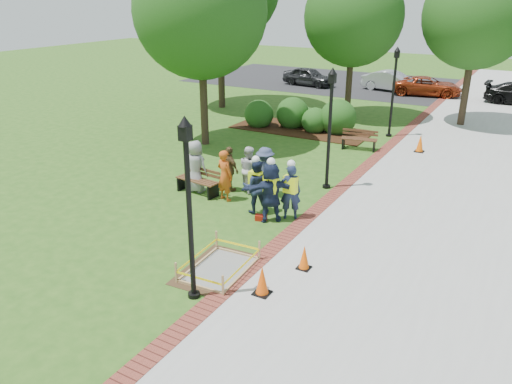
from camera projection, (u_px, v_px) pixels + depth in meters
The scene contains 34 objects.
ground at pixel (221, 234), 14.54m from camera, with size 100.00×100.00×0.00m, color #285116.
sidewalk at pixel (459, 165), 20.29m from camera, with size 6.00×60.00×0.02m, color #9E9E99.
brick_edging at pixel (381, 153), 21.78m from camera, with size 0.50×60.00×0.03m, color maroon.
mulch_bed at pixel (301, 129), 25.58m from camera, with size 7.00×3.00×0.05m, color #381E0F.
parking_lot at pixel (426, 89), 36.29m from camera, with size 36.00×12.00×0.01m, color black.
wet_concrete_pad at pixel (220, 262), 12.53m from camera, with size 1.83×2.39×0.55m.
bench_near at pixel (198, 186), 17.38m from camera, with size 1.67×0.71×0.88m.
bench_far at pixel (359, 144), 22.29m from camera, with size 1.64×0.80×0.85m.
cone_front at pixel (262, 281), 11.49m from camera, with size 0.38×0.38×0.75m.
cone_back at pixel (304, 258), 12.58m from camera, with size 0.34×0.34×0.66m.
cone_far at pixel (420, 144), 21.86m from camera, with size 0.40×0.40×0.79m.
toolbox at pixel (261, 218), 15.37m from camera, with size 0.36×0.20×0.18m, color maroon.
lamp_near at pixel (189, 198), 10.62m from camera, with size 0.28×0.28×4.26m.
lamp_mid at pixel (330, 120), 17.07m from camera, with size 0.28×0.28×4.26m.
lamp_far at pixel (394, 85), 23.52m from camera, with size 0.28×0.28×4.26m.
tree_left at pixel (200, 11), 21.06m from camera, with size 5.71×5.71×8.67m.
tree_back at pixel (354, 17), 26.19m from camera, with size 5.22×5.22×8.00m.
tree_right at pixel (477, 15), 24.53m from camera, with size 5.28×5.28×8.16m.
shrub_a at pixel (259, 126), 26.22m from camera, with size 1.52×1.52×1.52m, color #1E4B15.
shrub_b at pixel (292, 127), 26.11m from camera, with size 1.69×1.69×1.69m, color #1E4B15.
shrub_c at pixel (314, 132), 25.19m from camera, with size 1.34×1.34×1.34m, color #1E4B15.
shrub_d at pixel (337, 133), 25.03m from camera, with size 1.82×1.82×1.82m, color #1E4B15.
shrub_e at pixel (307, 125), 26.51m from camera, with size 1.04×1.04×1.04m, color #1E4B15.
casual_person_a at pixel (196, 166), 17.34m from camera, with size 0.60×0.39×1.84m.
casual_person_b at pixel (225, 176), 16.62m from camera, with size 0.63×0.49×1.75m.
casual_person_c at pixel (249, 169), 17.38m from camera, with size 0.62×0.57×1.63m.
casual_person_d at pixel (229, 169), 17.41m from camera, with size 0.60×0.49×1.62m.
casual_person_e at pixel (265, 172), 16.96m from camera, with size 0.59×0.42×1.73m.
hivis_worker_a at pixel (271, 190), 15.04m from camera, with size 0.71×0.68×2.03m.
hivis_worker_b at pixel (290, 190), 15.21m from camera, with size 0.67×0.58×1.91m.
hivis_worker_c at pixel (256, 185), 15.64m from camera, with size 0.66×0.60×1.89m.
parked_car_a at pixel (308, 86), 37.78m from camera, with size 4.55×1.98×1.48m, color #232325.
parked_car_b at pixel (391, 91), 35.69m from camera, with size 4.64×2.02×1.51m, color #A7A7AC.
parked_car_c at pixel (426, 95), 34.16m from camera, with size 4.24×1.84×1.38m, color #963013.
Camera 1 is at (7.37, -10.81, 6.53)m, focal length 35.00 mm.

